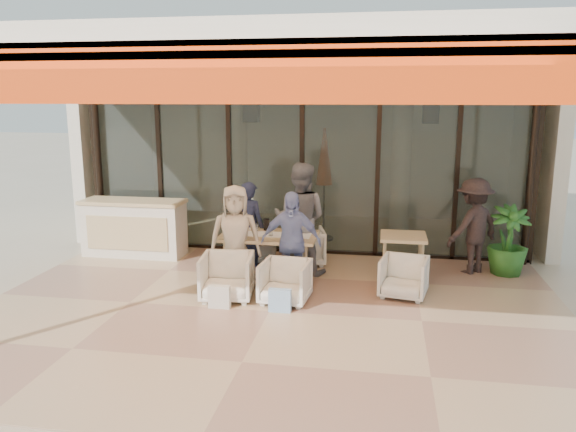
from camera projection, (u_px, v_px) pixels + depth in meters
name	position (u px, v px, depth m)	size (l,w,h in m)	color
ground	(269.00, 313.00, 7.54)	(70.00, 70.00, 0.00)	#C6B293
terrace_floor	(269.00, 313.00, 7.54)	(8.00, 6.00, 0.01)	tan
terrace_structure	(263.00, 62.00, 6.61)	(8.00, 6.00, 3.40)	silver
glass_storefront	(302.00, 168.00, 10.10)	(8.08, 0.10, 3.20)	#9EADA3
interior_block	(318.00, 126.00, 12.20)	(9.05, 3.62, 3.52)	silver
host_counter	(134.00, 228.00, 10.13)	(1.85, 0.65, 1.04)	silver
dining_table	(269.00, 238.00, 8.77)	(1.50, 0.90, 0.93)	#E0C188
chair_far_left	(257.00, 243.00, 9.82)	(0.66, 0.62, 0.68)	white
chair_far_right	(304.00, 245.00, 9.68)	(0.68, 0.64, 0.70)	white
chair_near_left	(227.00, 275.00, 7.98)	(0.72, 0.67, 0.74)	white
chair_near_right	(285.00, 280.00, 7.85)	(0.65, 0.61, 0.67)	white
diner_navy	(250.00, 227.00, 9.25)	(0.55, 0.36, 1.50)	#171D33
diner_grey	(300.00, 219.00, 9.08)	(0.89, 0.69, 1.83)	slate
diner_cream	(235.00, 237.00, 8.37)	(0.77, 0.50, 1.58)	beige
diner_periwinkle	(291.00, 242.00, 8.24)	(0.89, 0.37, 1.52)	#7C87D0
tote_bag_cream	(219.00, 298.00, 7.63)	(0.30, 0.10, 0.34)	silver
tote_bag_blue	(280.00, 301.00, 7.50)	(0.30, 0.10, 0.34)	#99BFD8
side_table	(403.00, 242.00, 8.73)	(0.70, 0.70, 0.74)	#E0C188
side_chair	(404.00, 275.00, 8.07)	(0.64, 0.60, 0.66)	white
standing_woman	(473.00, 227.00, 9.08)	(1.02, 0.59, 1.58)	black
potted_palm	(508.00, 241.00, 9.02)	(0.64, 0.64, 1.15)	#1E5919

